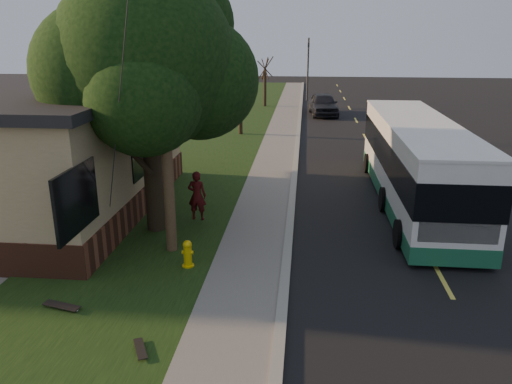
% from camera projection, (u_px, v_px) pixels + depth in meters
% --- Properties ---
extents(ground, '(120.00, 120.00, 0.00)m').
position_uv_depth(ground, '(286.00, 273.00, 13.08)').
color(ground, black).
rests_on(ground, ground).
extents(road, '(8.00, 80.00, 0.01)m').
position_uv_depth(road, '(385.00, 174.00, 22.17)').
color(road, black).
rests_on(road, ground).
extents(curb, '(0.25, 80.00, 0.12)m').
position_uv_depth(curb, '(295.00, 170.00, 22.53)').
color(curb, gray).
rests_on(curb, ground).
extents(sidewalk, '(2.00, 80.00, 0.08)m').
position_uv_depth(sidewalk, '(273.00, 170.00, 22.63)').
color(sidewalk, slate).
rests_on(sidewalk, ground).
extents(grass_verge, '(5.00, 80.00, 0.07)m').
position_uv_depth(grass_verge, '(197.00, 168.00, 22.96)').
color(grass_verge, black).
rests_on(grass_verge, ground).
extents(fire_hydrant, '(0.32, 0.32, 0.74)m').
position_uv_depth(fire_hydrant, '(188.00, 254.00, 13.19)').
color(fire_hydrant, yellow).
rests_on(fire_hydrant, grass_verge).
extents(utility_pole, '(2.86, 3.21, 9.07)m').
position_uv_depth(utility_pole, '(163.00, 88.00, 12.90)').
color(utility_pole, '#473321').
rests_on(utility_pole, ground).
extents(leafy_tree, '(6.30, 6.00, 7.80)m').
position_uv_depth(leafy_tree, '(148.00, 63.00, 14.39)').
color(leafy_tree, black).
rests_on(leafy_tree, grass_verge).
extents(bare_tree_near, '(1.38, 1.21, 4.31)m').
position_uv_depth(bare_tree_near, '(240.00, 99.00, 29.79)').
color(bare_tree_near, black).
rests_on(bare_tree_near, grass_verge).
extents(bare_tree_far, '(1.38, 1.21, 4.03)m').
position_uv_depth(bare_tree_far, '(265.00, 82.00, 41.15)').
color(bare_tree_far, black).
rests_on(bare_tree_far, grass_verge).
extents(traffic_signal, '(0.18, 0.22, 5.50)m').
position_uv_depth(traffic_signal, '(308.00, 65.00, 44.25)').
color(traffic_signal, '#2D2D30').
rests_on(traffic_signal, ground).
extents(transit_bus, '(2.58, 11.20, 3.03)m').
position_uv_depth(transit_bus, '(416.00, 161.00, 17.86)').
color(transit_bus, silver).
rests_on(transit_bus, ground).
extents(skateboarder, '(0.62, 0.42, 1.66)m').
position_uv_depth(skateboarder, '(197.00, 196.00, 16.36)').
color(skateboarder, '#440D0E').
rests_on(skateboarder, grass_verge).
extents(skateboard_main, '(0.48, 0.72, 0.07)m').
position_uv_depth(skateboard_main, '(140.00, 349.00, 9.75)').
color(skateboard_main, black).
rests_on(skateboard_main, grass_verge).
extents(skateboard_spare, '(0.94, 0.45, 0.09)m').
position_uv_depth(skateboard_spare, '(62.00, 306.00, 11.25)').
color(skateboard_spare, black).
rests_on(skateboard_spare, grass_verge).
extents(dumpster, '(1.61, 1.38, 1.24)m').
position_uv_depth(dumpster, '(24.00, 204.00, 16.23)').
color(dumpster, black).
rests_on(dumpster, building_lot).
extents(distant_car, '(2.37, 4.94, 1.63)m').
position_uv_depth(distant_car, '(323.00, 104.00, 37.45)').
color(distant_car, black).
rests_on(distant_car, ground).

